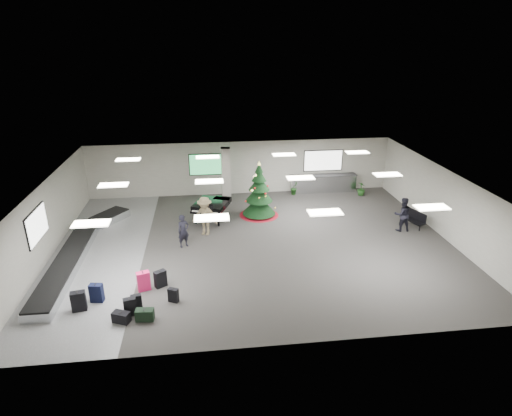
{
  "coord_description": "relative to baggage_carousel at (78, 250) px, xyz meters",
  "views": [
    {
      "loc": [
        -2.12,
        -17.57,
        8.93
      ],
      "look_at": [
        0.15,
        1.0,
        1.4
      ],
      "focal_mm": 30.0,
      "sensor_mm": 36.0,
      "label": 1
    }
  ],
  "objects": [
    {
      "name": "ground",
      "position": [
        7.84,
        0.08,
        -0.21
      ],
      "size": [
        18.0,
        18.0,
        0.0
      ],
      "primitive_type": "plane",
      "color": "#33302E",
      "rests_on": "ground"
    },
    {
      "name": "suitcase_5",
      "position": [
        1.11,
        -4.26,
        0.16
      ],
      "size": [
        0.53,
        0.35,
        0.76
      ],
      "rotation": [
        0.0,
        0.0,
        0.17
      ],
      "color": "black",
      "rests_on": "ground"
    },
    {
      "name": "grand_piano",
      "position": [
        5.9,
        3.17,
        0.61
      ],
      "size": [
        2.15,
        2.42,
        1.15
      ],
      "rotation": [
        0.0,
        0.0,
        -0.37
      ],
      "color": "black",
      "rests_on": "ground"
    },
    {
      "name": "traveler_a",
      "position": [
        4.59,
        0.27,
        0.56
      ],
      "size": [
        0.67,
        0.6,
        1.54
      ],
      "primitive_type": "imported",
      "rotation": [
        0.0,
        0.0,
        0.52
      ],
      "color": "black",
      "rests_on": "ground"
    },
    {
      "name": "service_counter",
      "position": [
        12.84,
        6.73,
        0.33
      ],
      "size": [
        4.05,
        0.65,
        1.08
      ],
      "color": "silver",
      "rests_on": "ground"
    },
    {
      "name": "pink_suitcase",
      "position": [
        3.2,
        -3.2,
        0.16
      ],
      "size": [
        0.54,
        0.41,
        0.77
      ],
      "rotation": [
        0.0,
        0.0,
        0.32
      ],
      "color": "#EE1F61",
      "rests_on": "ground"
    },
    {
      "name": "christmas_tree",
      "position": [
        8.45,
        3.51,
        0.81
      ],
      "size": [
        2.1,
        2.1,
        2.99
      ],
      "color": "maroon",
      "rests_on": "ground"
    },
    {
      "name": "green_duffel",
      "position": [
        3.45,
        -5.09,
        -0.01
      ],
      "size": [
        0.63,
        0.35,
        0.42
      ],
      "rotation": [
        0.0,
        0.0,
        -0.08
      ],
      "color": "black",
      "rests_on": "ground"
    },
    {
      "name": "potted_plant_right",
      "position": [
        14.96,
        5.82,
        0.19
      ],
      "size": [
        0.6,
        0.6,
        0.81
      ],
      "primitive_type": "imported",
      "rotation": [
        0.0,
        0.0,
        2.02
      ],
      "color": "#14401B",
      "rests_on": "ground"
    },
    {
      "name": "suitcase_3",
      "position": [
        3.81,
        -3.03,
        0.12
      ],
      "size": [
        0.51,
        0.45,
        0.69
      ],
      "rotation": [
        0.0,
        0.0,
        0.58
      ],
      "color": "black",
      "rests_on": "ground"
    },
    {
      "name": "traveler_bench",
      "position": [
        15.15,
        0.72,
        0.65
      ],
      "size": [
        0.84,
        0.66,
        1.72
      ],
      "primitive_type": "imported",
      "rotation": [
        0.0,
        0.0,
        3.13
      ],
      "color": "black",
      "rests_on": "ground"
    },
    {
      "name": "black_duffel",
      "position": [
        2.67,
        -5.11,
        -0.03
      ],
      "size": [
        0.65,
        0.51,
        0.39
      ],
      "rotation": [
        0.0,
        0.0,
        -0.4
      ],
      "color": "black",
      "rests_on": "ground"
    },
    {
      "name": "potted_plant_left",
      "position": [
        10.97,
        6.49,
        0.21
      ],
      "size": [
        0.55,
        0.59,
        0.85
      ],
      "primitive_type": "imported",
      "rotation": [
        0.0,
        0.0,
        1.07
      ],
      "color": "#14401B",
      "rests_on": "ground"
    },
    {
      "name": "suitcase_7",
      "position": [
        4.35,
        -4.11,
        0.05
      ],
      "size": [
        0.41,
        0.33,
        0.55
      ],
      "rotation": [
        0.0,
        0.0,
        -0.44
      ],
      "color": "black",
      "rests_on": "ground"
    },
    {
      "name": "room_envelope",
      "position": [
        7.46,
        0.75,
        2.12
      ],
      "size": [
        18.02,
        14.02,
        3.21
      ],
      "color": "#A9A79A",
      "rests_on": "ground"
    },
    {
      "name": "navy_suitcase",
      "position": [
        1.61,
        -3.77,
        0.14
      ],
      "size": [
        0.49,
        0.33,
        0.72
      ],
      "rotation": [
        0.0,
        0.0,
        -0.16
      ],
      "color": "black",
      "rests_on": "ground"
    },
    {
      "name": "suitcase_0",
      "position": [
        2.92,
        -4.75,
        0.11
      ],
      "size": [
        0.46,
        0.33,
        0.67
      ],
      "rotation": [
        0.0,
        0.0,
        0.25
      ],
      "color": "black",
      "rests_on": "ground"
    },
    {
      "name": "baggage_carousel",
      "position": [
        0.0,
        0.0,
        0.0
      ],
      "size": [
        2.28,
        9.71,
        0.43
      ],
      "color": "silver",
      "rests_on": "ground"
    },
    {
      "name": "bench",
      "position": [
        15.97,
        1.04,
        0.27
      ],
      "size": [
        0.86,
        1.42,
        0.85
      ],
      "rotation": [
        0.0,
        0.0,
        0.32
      ],
      "color": "black",
      "rests_on": "ground"
    },
    {
      "name": "suitcase_1",
      "position": [
        3.09,
        -4.42,
        0.07
      ],
      "size": [
        0.4,
        0.28,
        0.58
      ],
      "rotation": [
        0.0,
        0.0,
        0.26
      ],
      "color": "black",
      "rests_on": "ground"
    },
    {
      "name": "traveler_b",
      "position": [
        5.57,
        1.44,
        0.74
      ],
      "size": [
        1.4,
        1.08,
        1.92
      ],
      "primitive_type": "imported",
      "rotation": [
        0.0,
        0.0,
        -0.34
      ],
      "color": "#897754",
      "rests_on": "ground"
    }
  ]
}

